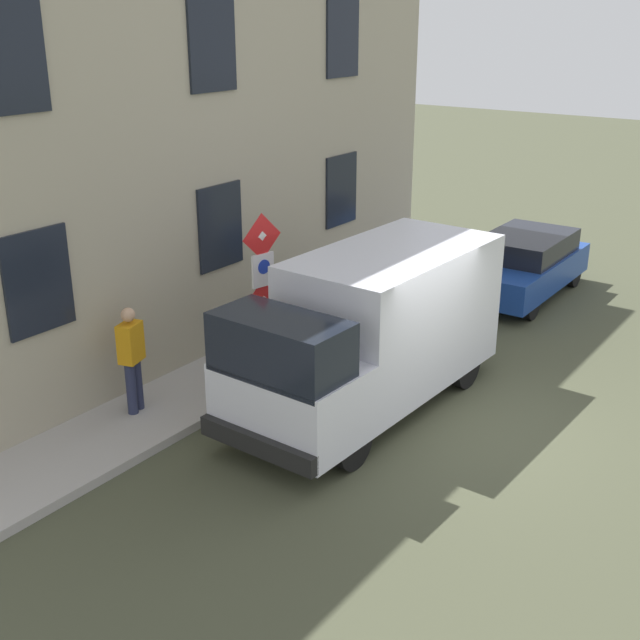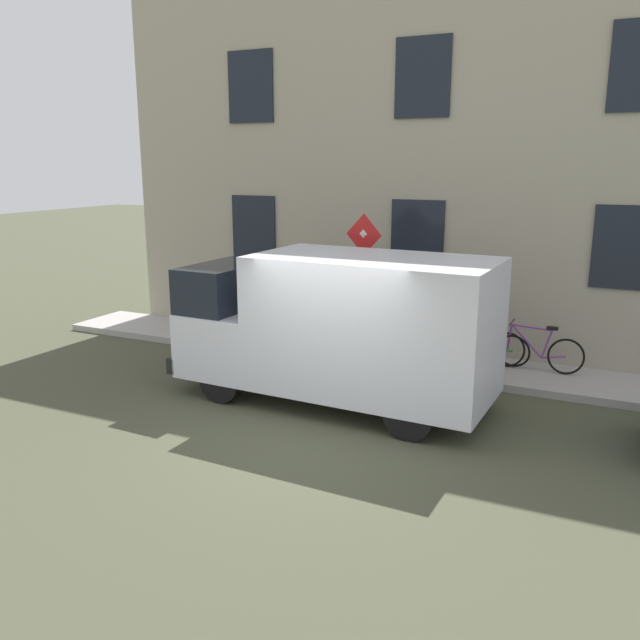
{
  "view_description": "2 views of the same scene",
  "coord_description": "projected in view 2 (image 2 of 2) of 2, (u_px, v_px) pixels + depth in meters",
  "views": [
    {
      "loc": [
        -4.93,
        10.47,
        6.06
      ],
      "look_at": [
        2.0,
        0.7,
        1.48
      ],
      "focal_mm": 45.82,
      "sensor_mm": 36.0,
      "label": 1
    },
    {
      "loc": [
        -8.25,
        -3.97,
        3.95
      ],
      "look_at": [
        2.41,
        1.11,
        1.1
      ],
      "focal_mm": 37.06,
      "sensor_mm": 36.0,
      "label": 2
    }
  ],
  "objects": [
    {
      "name": "pedestrian",
      "position": [
        284.0,
        297.0,
        14.31
      ],
      "size": [
        0.36,
        0.46,
        1.72
      ],
      "rotation": [
        0.0,
        0.0,
        3.43
      ],
      "color": "#262B47",
      "rests_on": "sidewalk_slab"
    },
    {
      "name": "delivery_van",
      "position": [
        339.0,
        325.0,
        10.78
      ],
      "size": [
        2.19,
        5.4,
        2.5
      ],
      "rotation": [
        0.0,
        0.0,
        1.53
      ],
      "color": "silver",
      "rests_on": "ground_plane"
    },
    {
      "name": "ground_plane",
      "position": [
        318.0,
        433.0,
        9.83
      ],
      "size": [
        80.0,
        80.0,
        0.0
      ],
      "primitive_type": "plane",
      "color": "#444733"
    },
    {
      "name": "bicycle_green",
      "position": [
        485.0,
        345.0,
        12.67
      ],
      "size": [
        0.46,
        1.72,
        0.89
      ],
      "rotation": [
        0.0,
        0.0,
        1.48
      ],
      "color": "black",
      "rests_on": "sidewalk_slab"
    },
    {
      "name": "sign_post_stacked",
      "position": [
        363.0,
        274.0,
        12.47
      ],
      "size": [
        0.2,
        0.55,
        2.75
      ],
      "color": "#474C47",
      "rests_on": "sidewalk_slab"
    },
    {
      "name": "sidewalk_slab",
      "position": [
        401.0,
        360.0,
        13.2
      ],
      "size": [
        1.66,
        15.97,
        0.14
      ],
      "primitive_type": "cube",
      "color": "#A6A19C",
      "rests_on": "ground_plane"
    },
    {
      "name": "litter_bin",
      "position": [
        368.0,
        338.0,
        12.88
      ],
      "size": [
        0.44,
        0.44,
        0.9
      ],
      "primitive_type": "cylinder",
      "color": "#2D5133",
      "rests_on": "sidewalk_slab"
    },
    {
      "name": "building_facade",
      "position": [
        425.0,
        167.0,
        13.35
      ],
      "size": [
        0.75,
        13.97,
        7.65
      ],
      "color": "#A69E86",
      "rests_on": "ground_plane"
    },
    {
      "name": "bicycle_purple",
      "position": [
        536.0,
        351.0,
        12.28
      ],
      "size": [
        0.46,
        1.71,
        0.89
      ],
      "rotation": [
        0.0,
        0.0,
        1.56
      ],
      "color": "black",
      "rests_on": "sidewalk_slab"
    }
  ]
}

